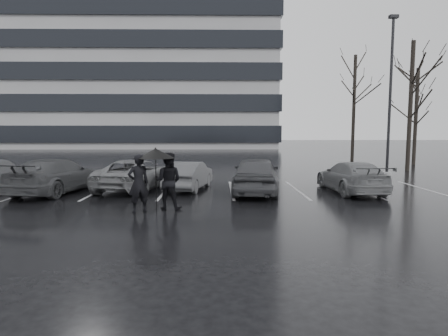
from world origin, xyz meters
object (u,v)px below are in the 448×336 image
pedestrian_right (168,181)px  tree_east (410,107)px  car_west_b (136,174)px  lamp_post (390,104)px  tree_north (354,109)px  tree_ne (416,117)px  car_main (256,175)px  pedestrian_left (139,183)px  car_east (351,177)px  car_west_a (189,175)px  car_west_c (56,176)px

pedestrian_right → tree_east: tree_east is taller
car_west_b → tree_east: 17.47m
tree_east → lamp_post: bearing=-134.6°
tree_east → tree_north: tree_north is taller
tree_ne → car_main: bearing=-136.4°
pedestrian_left → pedestrian_right: pedestrian_right is taller
pedestrian_right → tree_north: size_ratio=0.22×
car_east → car_main: bearing=-0.1°
car_west_a → tree_ne: (15.73, 11.29, 2.89)m
lamp_post → tree_ne: bearing=52.7°
car_west_b → car_east: (9.05, -0.86, -0.02)m
car_west_c → tree_east: tree_east is taller
tree_north → lamp_post: bearing=-98.6°
car_west_a → lamp_post: (10.81, 4.83, 3.41)m
pedestrian_left → tree_east: (14.46, 11.77, 3.09)m
pedestrian_left → tree_north: (13.46, 18.77, 3.34)m
car_west_c → pedestrian_right: size_ratio=2.62×
pedestrian_left → tree_east: size_ratio=0.23×
car_main → pedestrian_left: (-4.02, -3.47, 0.15)m
car_main → lamp_post: bearing=-136.5°
car_west_a → lamp_post: bearing=-144.3°
lamp_post → car_west_a: bearing=-155.9°
car_east → pedestrian_left: size_ratio=2.41×
car_west_b → pedestrian_left: 4.65m
car_main → lamp_post: lamp_post is taller
car_west_c → pedestrian_left: pedestrian_left is taller
car_west_b → pedestrian_right: (1.94, -4.09, 0.27)m
pedestrian_left → car_west_a: bearing=-132.2°
pedestrian_right → lamp_post: 14.59m
car_west_b → car_west_c: (-3.05, -0.81, 0.05)m
pedestrian_right → tree_north: tree_north is taller
car_west_b → tree_ne: bearing=-136.3°
car_east → pedestrian_left: 8.78m
car_west_b → lamp_post: (13.11, 4.79, 3.36)m
car_main → lamp_post: (8.01, 5.84, 3.26)m
car_west_b → lamp_post: lamp_post is taller
car_west_a → car_west_c: car_west_c is taller
pedestrian_left → tree_ne: (16.96, 15.77, 2.59)m
car_main → car_west_c: (-8.14, 0.24, -0.06)m
lamp_post → tree_ne: (4.93, 6.46, -0.51)m
car_west_a → tree_north: tree_north is taller
car_west_a → tree_ne: size_ratio=0.53×
pedestrian_right → tree_east: size_ratio=0.23×
car_west_b → car_west_a: bearing=-169.4°
car_east → pedestrian_right: pedestrian_right is taller
car_east → tree_north: tree_north is taller
car_west_b → pedestrian_right: bearing=127.1°
car_main → car_west_a: 2.98m
tree_north → car_west_a: bearing=-130.6°
car_west_b → pedestrian_left: (1.08, -4.52, 0.26)m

